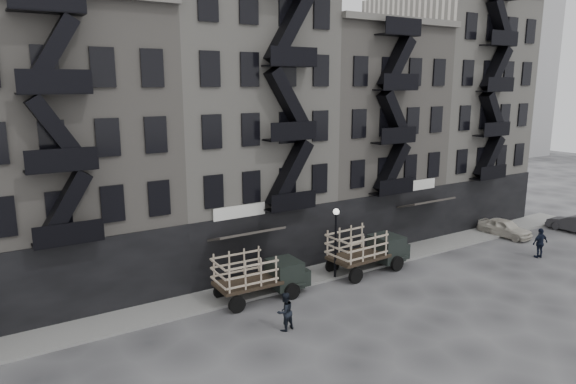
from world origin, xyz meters
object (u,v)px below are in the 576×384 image
stake_truck_east (368,247)px  car_east (505,228)px  pedestrian_mid (285,312)px  car_far (575,224)px  policeman (540,243)px  stake_truck_west (260,272)px

stake_truck_east → car_east: stake_truck_east is taller
car_east → pedestrian_mid: pedestrian_mid is taller
pedestrian_mid → car_east: bearing=179.6°
car_far → policeman: 8.14m
pedestrian_mid → policeman: policeman is taller
stake_truck_east → policeman: 12.00m
car_east → stake_truck_east: bearing=175.7°
stake_truck_east → car_east: 13.54m
stake_truck_west → stake_truck_east: bearing=2.0°
car_east → car_far: size_ratio=1.00×
stake_truck_east → policeman: size_ratio=2.79×
stake_truck_east → car_east: bearing=-3.0°
car_east → pedestrian_mid: bearing=-174.5°
car_east → policeman: size_ratio=1.97×
stake_truck_west → policeman: size_ratio=2.61×
stake_truck_west → car_east: stake_truck_west is taller
stake_truck_east → pedestrian_mid: 9.16m
stake_truck_west → pedestrian_mid: size_ratio=2.85×
policeman → stake_truck_west: bearing=-0.8°
pedestrian_mid → policeman: 19.55m
stake_truck_east → car_east: (13.51, -0.01, -0.90)m
stake_truck_east → policeman: bearing=-23.5°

